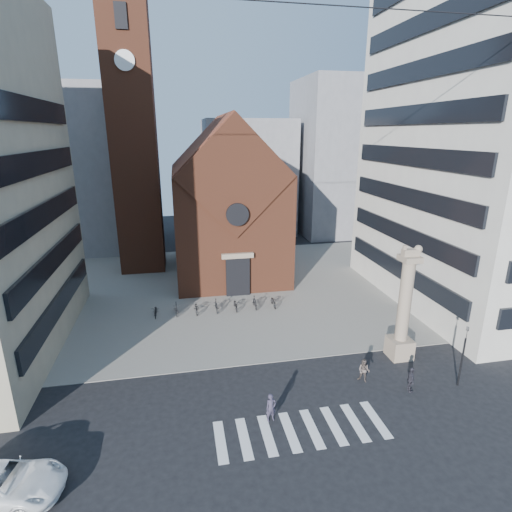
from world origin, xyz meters
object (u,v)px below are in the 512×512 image
(pedestrian_0, at_px, (271,408))
(scooter_0, at_px, (156,311))
(pedestrian_1, at_px, (364,371))
(white_car, at_px, (0,484))
(traffic_light, at_px, (463,355))
(lion_column, at_px, (403,314))
(pedestrian_2, at_px, (411,380))

(pedestrian_0, bearing_deg, scooter_0, 103.89)
(pedestrian_1, bearing_deg, white_car, -121.68)
(traffic_light, distance_m, pedestrian_1, 6.36)
(lion_column, bearing_deg, scooter_0, 149.91)
(pedestrian_2, bearing_deg, white_car, 115.40)
(scooter_0, bearing_deg, traffic_light, -35.76)
(lion_column, xyz_separation_m, pedestrian_2, (-1.52, -3.98, -2.58))
(lion_column, distance_m, pedestrian_0, 12.25)
(pedestrian_0, bearing_deg, pedestrian_2, -5.58)
(pedestrian_2, bearing_deg, lion_column, -4.37)
(white_car, relative_size, pedestrian_0, 3.29)
(lion_column, distance_m, pedestrian_1, 5.33)
(pedestrian_1, xyz_separation_m, scooter_0, (-14.10, 12.85, -0.27))
(white_car, height_order, pedestrian_2, pedestrian_2)
(traffic_light, distance_m, white_car, 26.48)
(lion_column, height_order, scooter_0, lion_column)
(traffic_light, relative_size, pedestrian_0, 2.48)
(white_car, relative_size, pedestrian_2, 3.27)
(pedestrian_1, distance_m, pedestrian_2, 2.93)
(scooter_0, bearing_deg, pedestrian_1, -42.29)
(traffic_light, height_order, scooter_0, traffic_light)
(pedestrian_0, relative_size, scooter_0, 0.91)
(lion_column, bearing_deg, pedestrian_2, -110.93)
(white_car, bearing_deg, pedestrian_0, -67.70)
(lion_column, xyz_separation_m, white_car, (-24.21, -7.50, -2.66))
(pedestrian_2, relative_size, scooter_0, 0.92)
(pedestrian_0, bearing_deg, white_car, -179.83)
(scooter_0, bearing_deg, pedestrian_0, -65.03)
(white_car, xyz_separation_m, scooter_0, (6.14, 17.98, -0.25))
(traffic_light, bearing_deg, pedestrian_2, 179.66)
(traffic_light, height_order, pedestrian_1, traffic_light)
(pedestrian_0, xyz_separation_m, pedestrian_1, (6.96, 2.50, -0.05))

